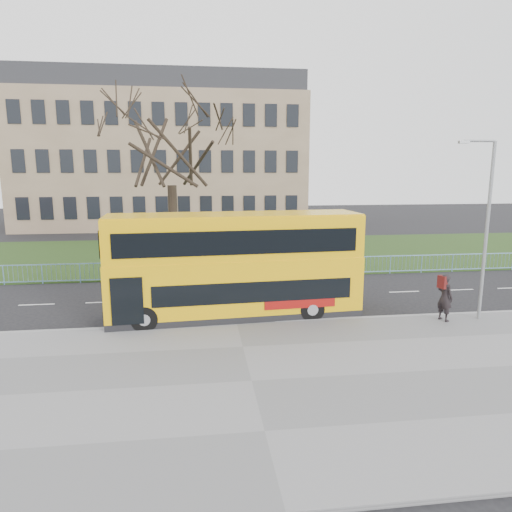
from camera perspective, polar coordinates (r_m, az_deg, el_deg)
The scene contains 10 objects.
ground at distance 20.07m, azimuth -2.83°, elevation -7.20°, with size 120.00×120.00×0.00m, color black.
pavement at distance 13.80m, azimuth -0.55°, elevation -15.55°, with size 80.00×10.50×0.12m, color slate.
kerb at distance 18.58m, azimuth -2.45°, elevation -8.45°, with size 80.00×0.20×0.14m, color gray.
grass_verge at distance 33.93m, azimuth -4.72°, elevation 0.27°, with size 80.00×15.40×0.08m, color #233C16.
guard_railing at distance 26.29m, azimuth -3.97°, elevation -1.65°, with size 40.00×0.12×1.10m, color #6D9DC3, non-canonical shape.
bare_tree at distance 29.09m, azimuth -10.53°, elevation 10.62°, with size 8.58×8.58×12.26m, color black, non-canonical shape.
civic_building at distance 54.17m, azimuth -11.27°, elevation 11.39°, with size 30.00×15.00×14.00m, color #7E6750.
yellow_bus at distance 18.98m, azimuth -2.62°, elevation -0.95°, with size 10.53×3.13×4.35m.
pedestrian at distance 20.05m, azimuth 22.53°, elevation -4.80°, with size 0.71×0.46×1.94m, color black.
street_lamp at distance 20.31m, azimuth 26.72°, elevation 3.61°, with size 1.52×0.22×7.18m.
Camera 1 is at (-1.44, -19.05, 6.17)m, focal length 32.00 mm.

